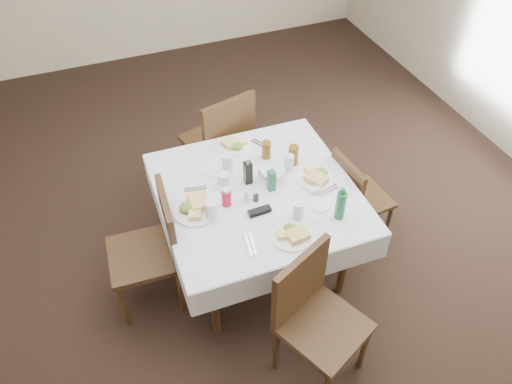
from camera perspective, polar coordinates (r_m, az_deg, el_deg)
ground_plane at (r=4.04m, az=-3.23°, el=-7.47°), size 7.00×7.00×0.00m
room_shell at (r=2.91m, az=-4.60°, el=14.08°), size 6.04×7.04×2.80m
dining_table at (r=3.51m, az=0.12°, el=-0.80°), size 1.37×1.37×0.76m
chair_north at (r=4.20m, az=-3.88°, el=6.12°), size 0.60×0.60×1.02m
chair_south at (r=3.10m, az=6.51°, el=-13.32°), size 0.61×0.61×0.97m
chair_east at (r=3.90m, az=11.15°, el=-0.33°), size 0.43×0.43×0.84m
chair_west at (r=3.47m, az=-11.49°, el=-5.86°), size 0.48×0.48×0.97m
meal_north at (r=3.81m, az=-2.40°, el=5.45°), size 0.24×0.24×0.05m
meal_south at (r=3.15m, az=4.15°, el=-4.86°), size 0.25×0.25×0.06m
meal_east at (r=3.55m, az=6.87°, el=1.78°), size 0.27×0.27×0.06m
meal_west at (r=3.33m, az=-6.96°, el=-1.77°), size 0.30×0.30×0.07m
side_plate_a at (r=3.61m, az=-4.62°, el=2.49°), size 0.17×0.17×0.01m
side_plate_b at (r=3.38m, az=7.34°, el=-1.47°), size 0.14×0.14×0.01m
water_n at (r=3.56m, az=-3.27°, el=3.30°), size 0.08×0.08×0.14m
water_s at (r=3.24m, az=4.86°, el=-2.12°), size 0.07×0.07×0.13m
water_e at (r=3.59m, az=3.82°, el=3.40°), size 0.07×0.07×0.12m
water_w at (r=3.23m, az=-5.12°, el=-2.11°), size 0.08×0.08×0.15m
iced_tea_a at (r=3.68m, az=1.19°, el=4.83°), size 0.07×0.07×0.14m
iced_tea_b at (r=3.63m, az=4.30°, el=4.23°), size 0.07×0.07×0.15m
bread_basket at (r=3.54m, az=1.93°, el=2.15°), size 0.20×0.20×0.07m
oil_cruet_dark at (r=3.45m, az=-0.93°, el=2.32°), size 0.05×0.05×0.22m
oil_cruet_green at (r=3.41m, az=1.77°, el=1.41°), size 0.05×0.05×0.21m
ketchup_bottle at (r=3.32m, az=-3.40°, el=-0.61°), size 0.06×0.06×0.14m
salt_shaker at (r=3.36m, az=-1.17°, el=-0.60°), size 0.03×0.03×0.07m
pepper_shaker at (r=3.36m, az=-0.02°, el=-0.45°), size 0.04×0.04×0.09m
coffee_mug at (r=3.48m, az=-3.70°, el=1.40°), size 0.13×0.13×0.10m
sunglasses at (r=3.29m, az=0.40°, el=-2.21°), size 0.16×0.05×0.03m
green_bottle at (r=3.24m, az=9.64°, el=-1.47°), size 0.07×0.07×0.25m
sugar_caddy at (r=3.45m, az=6.78°, el=0.21°), size 0.08×0.05×0.04m
cutlery_n at (r=3.83m, az=0.56°, el=5.43°), size 0.11×0.18×0.01m
cutlery_s at (r=3.12m, az=-0.63°, el=-5.97°), size 0.07×0.19×0.01m
cutlery_e at (r=3.48m, az=8.15°, el=0.15°), size 0.20×0.09×0.01m
cutlery_w at (r=3.49m, az=-6.93°, el=0.35°), size 0.16×0.06×0.01m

